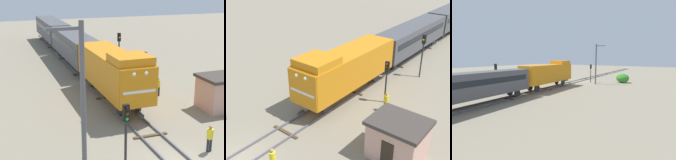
# 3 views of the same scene
# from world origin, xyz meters

# --- Properties ---
(locomotive) EXTENTS (2.90, 11.60, 4.60)m
(locomotive) POSITION_xyz_m (0.00, 11.32, 2.77)
(locomotive) COLOR orange
(locomotive) RESTS_ON railway_track
(passenger_car_leading) EXTENTS (2.84, 14.00, 3.66)m
(passenger_car_leading) POSITION_xyz_m (0.00, 24.65, 2.52)
(passenger_car_leading) COLOR #4C4C51
(passenger_car_leading) RESTS_ON railway_track
(traffic_signal_mid) EXTENTS (0.32, 0.34, 3.80)m
(traffic_signal_mid) POSITION_xyz_m (3.40, 12.42, 2.65)
(traffic_signal_mid) COLOR #262628
(traffic_signal_mid) RESTS_ON ground
(traffic_signal_far) EXTENTS (0.32, 0.34, 4.50)m
(traffic_signal_far) POSITION_xyz_m (3.60, 19.22, 3.11)
(traffic_signal_far) COLOR #262628
(traffic_signal_far) RESTS_ON ground
(worker_near_track) EXTENTS (0.38, 0.38, 1.70)m
(worker_near_track) POSITION_xyz_m (2.40, 1.02, 1.00)
(worker_near_track) COLOR #262B38
(worker_near_track) RESTS_ON ground
(worker_by_signal) EXTENTS (0.38, 0.38, 1.70)m
(worker_by_signal) POSITION_xyz_m (4.20, 11.20, 1.00)
(worker_by_signal) COLOR #262B38
(worker_by_signal) RESTS_ON ground
(relay_hut) EXTENTS (3.50, 2.90, 2.74)m
(relay_hut) POSITION_xyz_m (7.50, 6.78, 1.39)
(relay_hut) COLOR #D19E8C
(relay_hut) RESTS_ON ground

